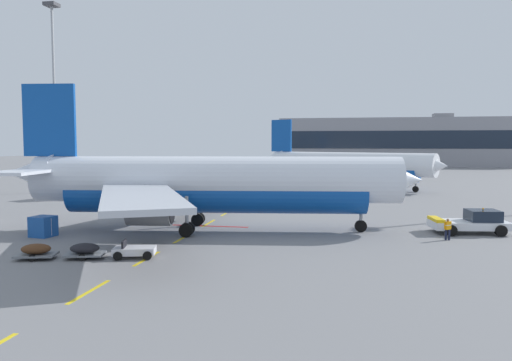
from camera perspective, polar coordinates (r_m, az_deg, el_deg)
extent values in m
plane|color=slate|center=(60.52, 19.65, -2.82)|extent=(400.00, 400.00, 0.00)
cube|color=yellow|center=(26.06, -18.78, -12.10)|extent=(0.24, 4.00, 0.01)
cube|color=yellow|center=(32.17, -12.55, -8.83)|extent=(0.24, 4.00, 0.01)
cube|color=yellow|center=(38.42, -8.51, -6.62)|extent=(0.24, 4.00, 0.01)
cube|color=yellow|center=(45.23, -5.50, -4.94)|extent=(0.24, 4.00, 0.01)
cube|color=yellow|center=(51.37, -3.50, -3.81)|extent=(0.24, 4.00, 0.01)
cube|color=yellow|center=(57.91, -1.87, -2.88)|extent=(0.24, 4.00, 0.01)
cube|color=yellow|center=(63.66, -0.72, -2.22)|extent=(0.24, 4.00, 0.01)
cube|color=yellow|center=(69.06, 0.18, -1.71)|extent=(0.24, 4.00, 0.01)
cube|color=yellow|center=(76.08, 1.16, -1.15)|extent=(0.24, 4.00, 0.01)
cube|color=yellow|center=(83.34, 1.99, -0.67)|extent=(0.24, 4.00, 0.01)
cube|color=yellow|center=(88.87, 2.53, -0.36)|extent=(0.24, 4.00, 0.01)
cube|color=yellow|center=(95.07, 3.06, -0.06)|extent=(0.24, 4.00, 0.01)
cube|color=yellow|center=(100.55, 3.47, 0.18)|extent=(0.24, 4.00, 0.01)
cube|color=yellow|center=(106.38, 3.87, 0.40)|extent=(0.24, 4.00, 0.01)
cube|color=#B21414|center=(43.75, -6.07, -5.26)|extent=(8.00, 0.40, 0.01)
cylinder|color=silver|center=(40.74, -4.62, 0.13)|extent=(30.34, 7.76, 3.80)
cylinder|color=#0F479E|center=(40.82, -4.61, -1.33)|extent=(24.75, 6.71, 3.50)
cone|color=silver|center=(41.52, 16.44, 0.05)|extent=(3.96, 4.16, 3.72)
cone|color=silver|center=(45.54, -24.67, 0.79)|extent=(4.59, 3.76, 3.23)
cube|color=#192333|center=(41.25, 15.04, 0.98)|extent=(1.96, 3.04, 0.60)
cube|color=#0F479E|center=(44.73, -22.85, 6.46)|extent=(4.41, 0.94, 6.00)
cube|color=silver|center=(47.93, -21.80, 1.38)|extent=(4.02, 6.77, 0.24)
cube|color=silver|center=(42.21, -25.43, 0.91)|extent=(4.02, 6.77, 0.24)
cube|color=#B7BCC6|center=(49.78, -7.86, 0.32)|extent=(8.14, 17.62, 0.36)
cube|color=#B7BCC6|center=(33.30, -13.36, -1.73)|extent=(11.97, 17.33, 0.36)
cylinder|color=#4C4F54|center=(47.00, -8.71, -1.70)|extent=(3.45, 2.51, 2.10)
cylinder|color=black|center=(46.70, -6.78, -1.72)|extent=(0.36, 1.79, 1.79)
cylinder|color=#4C4F54|center=(36.37, -12.22, -3.50)|extent=(3.45, 2.51, 2.10)
cylinder|color=black|center=(35.99, -9.75, -3.55)|extent=(0.36, 1.79, 1.79)
cylinder|color=gray|center=(41.16, 12.09, -3.37)|extent=(0.28, 0.28, 2.67)
cylinder|color=black|center=(41.35, 12.06, -5.20)|extent=(1.02, 0.41, 0.99)
cylinder|color=gray|center=(43.83, -6.74, -2.80)|extent=(0.28, 0.28, 2.61)
cylinder|color=black|center=(44.36, -6.65, -4.41)|extent=(1.14, 0.49, 1.10)
cylinder|color=black|center=(43.67, -6.81, -4.55)|extent=(1.14, 0.49, 1.10)
cylinder|color=gray|center=(38.76, -8.04, -3.74)|extent=(0.28, 0.28, 2.61)
cylinder|color=black|center=(39.31, -7.92, -5.56)|extent=(1.14, 0.49, 1.10)
cylinder|color=black|center=(38.63, -8.12, -5.73)|extent=(1.14, 0.49, 1.10)
cube|color=silver|center=(43.55, 23.48, -4.71)|extent=(6.33, 3.61, 0.60)
cube|color=#192333|center=(43.84, 24.83, -3.70)|extent=(2.67, 2.44, 0.90)
cube|color=yellow|center=(42.62, 20.17, -4.24)|extent=(1.04, 2.59, 0.24)
sphere|color=orange|center=(43.77, 24.86, -2.99)|extent=(0.16, 0.16, 0.16)
cylinder|color=black|center=(41.64, 21.68, -5.41)|extent=(0.95, 0.52, 0.90)
cylinder|color=black|center=(44.26, 20.49, -4.81)|extent=(0.95, 0.52, 0.90)
cylinder|color=black|center=(43.04, 26.54, -5.25)|extent=(0.95, 0.52, 0.90)
cylinder|color=black|center=(45.58, 25.11, -4.69)|extent=(0.95, 0.52, 0.90)
cylinder|color=white|center=(81.12, 10.62, 1.97)|extent=(26.81, 16.05, 3.57)
cylinder|color=#0F479E|center=(81.16, 10.61, 1.28)|extent=(22.00, 13.40, 3.29)
cone|color=white|center=(75.75, 20.20, 1.62)|extent=(4.52, 4.61, 3.50)
cone|color=white|center=(88.81, 2.09, 2.53)|extent=(4.90, 4.50, 3.04)
cube|color=#192333|center=(76.03, 19.50, 2.12)|extent=(2.56, 3.07, 0.56)
cube|color=#0F479E|center=(87.83, 2.97, 5.22)|extent=(3.84, 2.18, 5.64)
cube|color=white|center=(90.71, 3.70, 2.73)|extent=(5.41, 6.72, 0.23)
cube|color=white|center=(85.79, 1.45, 2.65)|extent=(5.41, 6.72, 0.23)
cube|color=#B7BCC6|center=(89.94, 10.82, 1.91)|extent=(14.67, 14.29, 0.34)
cube|color=#B7BCC6|center=(76.05, 5.37, 1.54)|extent=(6.63, 16.44, 0.34)
cylinder|color=#4C4F54|center=(87.57, 9.89, 0.97)|extent=(3.58, 3.13, 1.97)
cylinder|color=black|center=(86.88, 10.76, 0.93)|extent=(0.86, 1.54, 1.68)
cylinder|color=#4C4F54|center=(78.59, 6.37, 0.63)|extent=(3.58, 3.13, 1.97)
cylinder|color=black|center=(77.82, 7.32, 0.58)|extent=(0.86, 1.54, 1.68)
cylinder|color=gray|center=(76.82, 18.05, -0.03)|extent=(0.26, 0.26, 2.50)
cylinder|color=black|center=(76.92, 18.02, -0.96)|extent=(0.95, 0.66, 0.93)
cylinder|color=gray|center=(84.27, 10.22, 0.50)|extent=(0.26, 0.26, 2.45)
cylinder|color=black|center=(84.65, 10.31, -0.32)|extent=(1.07, 0.76, 1.03)
cylinder|color=black|center=(84.07, 10.11, -0.35)|extent=(1.07, 0.76, 1.03)
cylinder|color=gray|center=(79.97, 8.60, 0.32)|extent=(0.26, 0.26, 2.45)
cylinder|color=black|center=(80.35, 8.71, -0.54)|extent=(1.07, 0.76, 1.03)
cylinder|color=black|center=(79.78, 8.48, -0.57)|extent=(1.07, 0.76, 1.03)
cube|color=black|center=(70.12, -19.87, -1.27)|extent=(4.69, 7.40, 0.60)
cube|color=gray|center=(71.52, -18.45, -0.45)|extent=(2.99, 3.03, 1.10)
cube|color=#192333|center=(72.26, -17.76, -0.31)|extent=(1.82, 0.73, 0.64)
cube|color=#B7BCC6|center=(69.40, -20.52, -0.23)|extent=(3.91, 5.30, 2.10)
cylinder|color=black|center=(72.48, -19.09, -1.28)|extent=(0.60, 1.00, 0.96)
cylinder|color=black|center=(70.67, -17.84, -1.39)|extent=(0.60, 1.00, 0.96)
cylinder|color=black|center=(69.71, -21.91, -1.57)|extent=(0.60, 1.00, 0.96)
cylinder|color=black|center=(67.82, -20.69, -1.70)|extent=(0.60, 1.00, 0.96)
cube|color=silver|center=(32.48, -13.91, -7.90)|extent=(2.87, 2.00, 0.44)
cube|color=black|center=(32.52, -15.06, -7.19)|extent=(0.39, 1.11, 0.56)
cylinder|color=black|center=(33.05, -12.12, -7.98)|extent=(0.59, 0.31, 0.56)
cylinder|color=black|center=(31.70, -12.50, -8.52)|extent=(0.59, 0.31, 0.56)
cylinder|color=black|center=(33.36, -15.25, -7.92)|extent=(0.59, 0.31, 0.56)
cylinder|color=black|center=(32.02, -15.75, -8.44)|extent=(0.59, 0.31, 0.56)
cube|color=slate|center=(33.20, -19.23, -8.07)|extent=(2.70, 2.05, 0.12)
ellipsoid|color=black|center=(33.13, -19.25, -7.43)|extent=(2.06, 1.61, 0.64)
cylinder|color=black|center=(33.85, -18.92, -7.93)|extent=(0.46, 0.24, 0.44)
cylinder|color=black|center=(32.58, -19.55, -8.42)|extent=(0.46, 0.24, 0.44)
cube|color=slate|center=(34.12, -24.14, -7.88)|extent=(2.70, 2.05, 0.12)
ellipsoid|color=#4C2D19|center=(34.05, -24.16, -7.25)|extent=(2.06, 1.61, 0.64)
cylinder|color=black|center=(34.75, -23.75, -7.75)|extent=(0.46, 0.24, 0.44)
cylinder|color=black|center=(33.52, -24.54, -8.21)|extent=(0.46, 0.24, 0.44)
cylinder|color=#191E38|center=(39.88, 21.49, -5.89)|extent=(0.16, 0.16, 0.81)
cylinder|color=#191E38|center=(39.86, 21.16, -5.89)|extent=(0.16, 0.16, 0.81)
cube|color=orange|center=(39.75, 21.36, -4.88)|extent=(0.50, 0.47, 0.61)
cube|color=silver|center=(39.75, 21.36, -4.84)|extent=(0.52, 0.48, 0.06)
sphere|color=#8C664C|center=(39.69, 21.37, -4.29)|extent=(0.22, 0.22, 0.22)
cylinder|color=orange|center=(39.94, 21.67, -4.80)|extent=(0.09, 0.09, 0.55)
cylinder|color=orange|center=(39.56, 21.05, -4.87)|extent=(0.09, 0.09, 0.55)
cube|color=#194C9E|center=(41.95, -23.46, -4.90)|extent=(1.81, 1.78, 1.60)
cube|color=silver|center=(41.95, -23.46, -4.90)|extent=(1.61, 0.28, 1.36)
cylinder|color=slate|center=(78.97, -22.06, -1.05)|extent=(0.70, 0.70, 0.60)
cylinder|color=#9EA0A5|center=(78.91, -22.34, 8.57)|extent=(0.36, 0.36, 27.09)
cube|color=#3F3F44|center=(81.18, -22.63, 18.32)|extent=(1.80, 1.80, 0.50)
cube|color=gray|center=(170.34, 16.77, 4.28)|extent=(80.24, 22.61, 15.33)
cube|color=#192333|center=(159.05, 17.22, 4.56)|extent=(73.82, 0.12, 5.52)
cube|color=gray|center=(172.27, 20.85, 7.00)|extent=(6.00, 5.00, 1.60)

